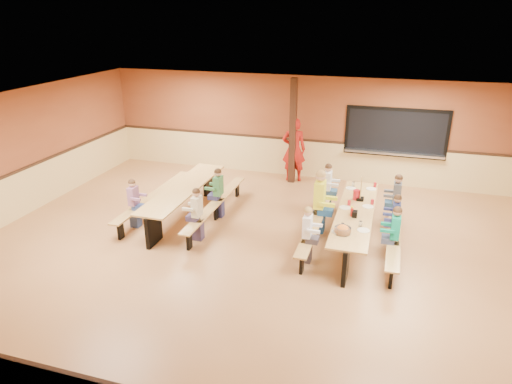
% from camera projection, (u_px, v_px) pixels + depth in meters
% --- Properties ---
extents(ground, '(12.00, 12.00, 0.00)m').
position_uv_depth(ground, '(254.00, 253.00, 9.51)').
color(ground, '#9A643A').
rests_on(ground, ground).
extents(room_envelope, '(12.04, 10.04, 3.02)m').
position_uv_depth(room_envelope, '(254.00, 223.00, 9.25)').
color(room_envelope, brown).
rests_on(room_envelope, ground).
extents(kitchen_pass_through, '(2.78, 0.28, 1.38)m').
position_uv_depth(kitchen_pass_through, '(396.00, 135.00, 12.66)').
color(kitchen_pass_through, black).
rests_on(kitchen_pass_through, ground).
extents(structural_post, '(0.18, 0.18, 3.00)m').
position_uv_depth(structural_post, '(293.00, 132.00, 12.92)').
color(structural_post, black).
rests_on(structural_post, ground).
extents(cafeteria_table_main, '(1.91, 3.70, 0.74)m').
position_uv_depth(cafeteria_table_main, '(355.00, 220.00, 9.75)').
color(cafeteria_table_main, '#B48847').
rests_on(cafeteria_table_main, ground).
extents(cafeteria_table_second, '(1.91, 3.70, 0.74)m').
position_uv_depth(cafeteria_table_second, '(184.00, 195.00, 11.07)').
color(cafeteria_table_second, '#B48847').
rests_on(cafeteria_table_second, ground).
extents(seated_child_white_left, '(0.35, 0.29, 1.17)m').
position_uv_depth(seated_child_white_left, '(307.00, 235.00, 8.97)').
color(seated_child_white_left, white).
rests_on(seated_child_white_left, ground).
extents(seated_adult_yellow, '(0.48, 0.39, 1.44)m').
position_uv_depth(seated_adult_yellow, '(319.00, 202.00, 10.18)').
color(seated_adult_yellow, yellow).
rests_on(seated_adult_yellow, ground).
extents(seated_child_grey_left, '(0.37, 0.30, 1.21)m').
position_uv_depth(seated_child_grey_left, '(327.00, 188.00, 11.32)').
color(seated_child_grey_left, white).
rests_on(seated_child_grey_left, ground).
extents(seated_child_teal_right, '(0.37, 0.30, 1.20)m').
position_uv_depth(seated_child_teal_right, '(394.00, 236.00, 8.91)').
color(seated_child_teal_right, '#0B8463').
rests_on(seated_child_teal_right, ground).
extents(seated_child_navy_right, '(0.34, 0.28, 1.15)m').
position_uv_depth(seated_child_navy_right, '(395.00, 221.00, 9.62)').
color(seated_child_navy_right, navy).
rests_on(seated_child_navy_right, ground).
extents(seated_child_char_right, '(0.38, 0.31, 1.23)m').
position_uv_depth(seated_child_char_right, '(396.00, 200.00, 10.55)').
color(seated_child_char_right, '#4B4E55').
rests_on(seated_child_char_right, ground).
extents(seated_child_purple_sec, '(0.34, 0.28, 1.15)m').
position_uv_depth(seated_child_purple_sec, '(134.00, 204.00, 10.46)').
color(seated_child_purple_sec, '#8A577D').
rests_on(seated_child_purple_sec, ground).
extents(seated_child_green_sec, '(0.37, 0.30, 1.21)m').
position_uv_depth(seated_child_green_sec, '(218.00, 193.00, 10.98)').
color(seated_child_green_sec, '#3B7945').
rests_on(seated_child_green_sec, ground).
extents(seated_child_tan_sec, '(0.36, 0.29, 1.18)m').
position_uv_depth(seated_child_tan_sec, '(197.00, 215.00, 9.86)').
color(seated_child_tan_sec, beige).
rests_on(seated_child_tan_sec, ground).
extents(standing_woman, '(0.76, 0.57, 1.88)m').
position_uv_depth(standing_woman, '(294.00, 149.00, 13.25)').
color(standing_woman, '#AF1A14').
rests_on(standing_woman, ground).
extents(punch_pitcher, '(0.16, 0.16, 0.22)m').
position_uv_depth(punch_pitcher, '(356.00, 195.00, 10.24)').
color(punch_pitcher, '#B0171E').
rests_on(punch_pitcher, cafeteria_table_main).
extents(chip_bowl, '(0.32, 0.32, 0.15)m').
position_uv_depth(chip_bowl, '(343.00, 230.00, 8.68)').
color(chip_bowl, orange).
rests_on(chip_bowl, cafeteria_table_main).
extents(napkin_dispenser, '(0.10, 0.14, 0.13)m').
position_uv_depth(napkin_dispenser, '(355.00, 214.00, 9.38)').
color(napkin_dispenser, black).
rests_on(napkin_dispenser, cafeteria_table_main).
extents(condiment_mustard, '(0.06, 0.06, 0.17)m').
position_uv_depth(condiment_mustard, '(352.00, 210.00, 9.51)').
color(condiment_mustard, yellow).
rests_on(condiment_mustard, cafeteria_table_main).
extents(condiment_ketchup, '(0.06, 0.06, 0.17)m').
position_uv_depth(condiment_ketchup, '(352.00, 212.00, 9.41)').
color(condiment_ketchup, '#B2140F').
rests_on(condiment_ketchup, cafeteria_table_main).
extents(table_paddle, '(0.16, 0.16, 0.56)m').
position_uv_depth(table_paddle, '(361.00, 194.00, 10.18)').
color(table_paddle, black).
rests_on(table_paddle, cafeteria_table_main).
extents(place_settings, '(0.65, 3.30, 0.11)m').
position_uv_depth(place_settings, '(356.00, 209.00, 9.65)').
color(place_settings, beige).
rests_on(place_settings, cafeteria_table_main).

